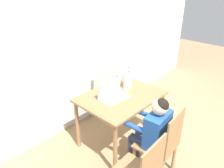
% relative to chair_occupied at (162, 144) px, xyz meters
% --- Properties ---
extents(wall_back, '(6.40, 0.05, 2.50)m').
position_rel_chair_occupied_xyz_m(wall_back, '(-0.06, 1.53, 0.79)').
color(wall_back, silver).
rests_on(wall_back, ground_plane).
extents(dining_table, '(1.03, 0.78, 0.74)m').
position_rel_chair_occupied_xyz_m(dining_table, '(0.12, 0.72, 0.18)').
color(dining_table, olive).
rests_on(dining_table, ground_plane).
extents(chair_occupied, '(0.44, 0.44, 0.90)m').
position_rel_chair_occupied_xyz_m(chair_occupied, '(0.00, 0.00, 0.00)').
color(chair_occupied, olive).
rests_on(chair_occupied, ground_plane).
extents(person_seated, '(0.38, 0.45, 1.01)m').
position_rel_chair_occupied_xyz_m(person_seated, '(-0.01, 0.12, 0.17)').
color(person_seated, '#1E4C9E').
rests_on(person_seated, ground_plane).
extents(laptop, '(0.39, 0.24, 0.23)m').
position_rel_chair_occupied_xyz_m(laptop, '(0.03, 0.77, 0.34)').
color(laptop, '#B2B2B7').
rests_on(laptop, dining_table).
extents(flower_vase, '(0.12, 0.12, 0.33)m').
position_rel_chair_occupied_xyz_m(flower_vase, '(0.35, 0.80, 0.41)').
color(flower_vase, silver).
rests_on(flower_vase, dining_table).
extents(water_bottle, '(0.07, 0.07, 0.21)m').
position_rel_chair_occupied_xyz_m(water_bottle, '(0.17, 0.82, 0.38)').
color(water_bottle, silver).
rests_on(water_bottle, dining_table).
extents(cardboard_panel, '(0.76, 0.14, 0.88)m').
position_rel_chair_occupied_xyz_m(cardboard_panel, '(0.63, 1.41, -0.02)').
color(cardboard_panel, silver).
rests_on(cardboard_panel, ground_plane).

